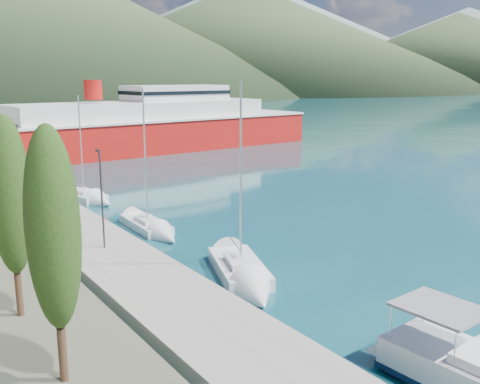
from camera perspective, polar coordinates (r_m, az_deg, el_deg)
quay at (r=43.76m, az=-19.01°, el=-2.66°), size 5.00×88.00×0.80m
hills_far at (r=656.59m, az=-21.64°, el=17.22°), size 1480.00×900.00×180.00m
hills_near at (r=406.83m, az=-18.59°, el=17.01°), size 1010.00×520.00×115.00m
lamp_posts at (r=31.95m, az=-13.56°, el=-0.88°), size 0.15×46.90×6.06m
sailboat_near at (r=29.13m, az=0.86°, el=-9.58°), size 5.31×8.68×11.99m
sailboat_mid at (r=38.95m, az=-8.93°, el=-4.11°), size 2.30×7.82×11.16m
sailboat_far at (r=49.83m, az=-15.44°, el=-0.78°), size 3.72×7.40×10.41m
ferry at (r=82.62m, az=-10.06°, el=6.69°), size 57.23×16.13×11.22m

